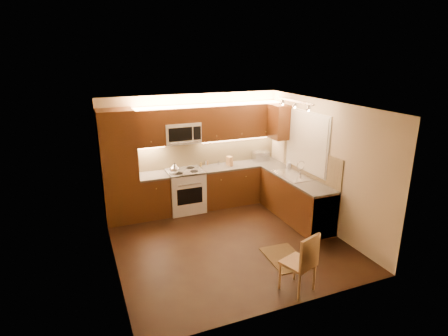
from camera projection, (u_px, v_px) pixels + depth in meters
name	position (u px, v px, depth m)	size (l,w,h in m)	color
floor	(228.00, 242.00, 6.79)	(4.00, 4.00, 0.01)	black
ceiling	(228.00, 106.00, 6.04)	(4.00, 4.00, 0.01)	beige
wall_back	(193.00, 151.00, 8.18)	(4.00, 0.01, 2.50)	#C2AF8E
wall_front	(290.00, 225.00, 4.65)	(4.00, 0.01, 2.50)	#C2AF8E
wall_left	(109.00, 194.00, 5.69)	(0.01, 4.00, 2.50)	#C2AF8E
wall_right	(323.00, 165.00, 7.14)	(0.01, 4.00, 2.50)	#C2AF8E
pantry	(119.00, 167.00, 7.35)	(0.70, 0.60, 2.30)	#45240E
base_cab_back_left	(154.00, 196.00, 7.80)	(0.62, 0.60, 0.86)	#45240E
counter_back_left	(153.00, 176.00, 7.67)	(0.62, 0.60, 0.04)	#343230
base_cab_back_right	(241.00, 184.00, 8.54)	(1.92, 0.60, 0.86)	#45240E
counter_back_right	(241.00, 165.00, 8.41)	(1.92, 0.60, 0.04)	#343230
base_cab_right	(296.00, 199.00, 7.63)	(0.60, 2.00, 0.86)	#45240E
counter_right	(297.00, 179.00, 7.50)	(0.60, 2.00, 0.04)	#343230
dishwasher	(316.00, 212.00, 7.02)	(0.58, 0.60, 0.84)	silver
backsplash_back	(208.00, 151.00, 8.32)	(3.30, 0.02, 0.60)	tan
backsplash_right	(310.00, 162.00, 7.51)	(0.02, 2.00, 0.60)	tan
upper_cab_back_left	(148.00, 128.00, 7.48)	(0.62, 0.35, 0.75)	#45240E
upper_cab_back_right	(239.00, 121.00, 8.22)	(1.92, 0.35, 0.75)	#45240E
upper_cab_bridge	(181.00, 115.00, 7.67)	(0.76, 0.35, 0.31)	#45240E
upper_cab_right_corner	(279.00, 122.00, 8.13)	(0.35, 0.50, 0.75)	#45240E
stove	(185.00, 191.00, 8.02)	(0.76, 0.65, 0.92)	silver
microwave	(182.00, 133.00, 7.77)	(0.76, 0.38, 0.44)	silver
window_frame	(307.00, 141.00, 7.52)	(0.03, 1.44, 1.24)	silver
window_blinds	(306.00, 142.00, 7.51)	(0.02, 1.36, 1.16)	silver
sink	(293.00, 172.00, 7.60)	(0.52, 0.86, 0.15)	silver
faucet	(301.00, 168.00, 7.65)	(0.20, 0.04, 0.30)	silver
track_light_bar	(295.00, 101.00, 6.97)	(0.04, 1.20, 0.03)	silver
kettle	(175.00, 168.00, 7.64)	(0.20, 0.20, 0.24)	silver
toaster_oven	(261.00, 156.00, 8.67)	(0.36, 0.27, 0.22)	silver
knife_block	(230.00, 161.00, 8.27)	(0.09, 0.15, 0.21)	#A07848
spice_jar_a	(219.00, 163.00, 8.32)	(0.04, 0.04, 0.09)	silver
spice_jar_b	(207.00, 163.00, 8.33)	(0.04, 0.04, 0.09)	brown
spice_jar_c	(206.00, 163.00, 8.32)	(0.04, 0.04, 0.11)	silver
spice_jar_d	(201.00, 164.00, 8.22)	(0.04, 0.04, 0.09)	olive
soap_bottle	(289.00, 164.00, 8.14)	(0.08, 0.08, 0.17)	white
rug	(285.00, 258.00, 6.24)	(0.58, 0.87, 0.01)	black
dining_chair	(298.00, 261.00, 5.29)	(0.41, 0.41, 0.93)	#A07848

